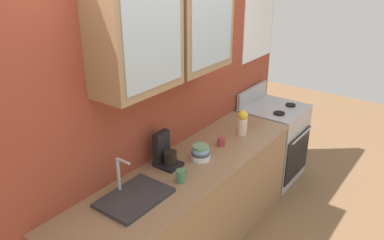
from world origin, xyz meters
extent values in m
cube|color=#993D28|center=(0.00, 0.38, 1.35)|extent=(4.20, 0.10, 2.70)
cube|color=#93704C|center=(-0.34, 0.17, 2.01)|extent=(0.64, 0.32, 0.80)
cube|color=#9EADB7|center=(-0.34, 0.01, 2.01)|extent=(0.54, 0.01, 0.68)
cube|color=#93704C|center=(0.34, 0.17, 2.01)|extent=(0.64, 0.32, 0.80)
cube|color=#9EADB7|center=(0.34, 0.01, 2.01)|extent=(0.54, 0.01, 0.68)
cube|color=white|center=(1.74, 0.32, 1.75)|extent=(0.65, 0.01, 0.74)
cube|color=#93704C|center=(0.00, 0.00, 0.43)|extent=(2.52, 0.64, 0.86)
cube|color=#8C6B4C|center=(0.00, 0.00, 0.87)|extent=(2.54, 0.67, 0.03)
cube|color=#ADAFB5|center=(1.64, 0.00, 0.44)|extent=(0.67, 0.63, 0.88)
cube|color=black|center=(1.64, -0.32, 0.37)|extent=(0.62, 0.01, 0.53)
cylinder|color=#ADAFB5|center=(1.64, -0.35, 0.64)|extent=(0.54, 0.02, 0.02)
cube|color=#ADAFB5|center=(1.64, 0.30, 0.97)|extent=(0.64, 0.04, 0.18)
cylinder|color=black|center=(1.49, -0.12, 0.89)|extent=(0.12, 0.12, 0.02)
cylinder|color=black|center=(1.79, -0.12, 0.89)|extent=(0.11, 0.11, 0.02)
cube|color=#2D2D30|center=(-0.58, 0.04, 0.90)|extent=(0.50, 0.35, 0.03)
cylinder|color=#ADAFB5|center=(-0.58, 0.19, 1.04)|extent=(0.02, 0.02, 0.25)
cylinder|color=#ADAFB5|center=(-0.58, 0.13, 1.17)|extent=(0.02, 0.12, 0.02)
cylinder|color=white|center=(0.18, 0.00, 0.91)|extent=(0.17, 0.17, 0.04)
cylinder|color=#4C4C54|center=(0.18, 0.00, 0.94)|extent=(0.16, 0.16, 0.04)
cylinder|color=#8CB7E0|center=(0.18, 0.00, 0.97)|extent=(0.15, 0.15, 0.04)
cylinder|color=#669972|center=(0.18, 0.00, 0.99)|extent=(0.14, 0.14, 0.04)
cylinder|color=beige|center=(0.81, -0.05, 0.97)|extent=(0.09, 0.09, 0.16)
sphere|color=yellow|center=(0.81, -0.05, 1.09)|extent=(0.09, 0.09, 0.09)
cylinder|color=#4C7F59|center=(-0.20, -0.08, 0.93)|extent=(0.07, 0.07, 0.10)
torus|color=#4C7F59|center=(-0.15, -0.08, 0.94)|extent=(0.06, 0.01, 0.06)
cylinder|color=#993838|center=(0.50, -0.01, 0.92)|extent=(0.07, 0.07, 0.08)
torus|color=#993838|center=(0.54, -0.01, 0.93)|extent=(0.05, 0.01, 0.05)
cube|color=black|center=(-0.07, 0.14, 0.90)|extent=(0.17, 0.20, 0.03)
cylinder|color=black|center=(-0.07, 0.12, 0.97)|extent=(0.11, 0.11, 0.11)
cube|color=black|center=(-0.07, 0.21, 1.04)|extent=(0.15, 0.06, 0.26)
camera|label=1|loc=(-2.20, -1.66, 2.52)|focal=36.42mm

